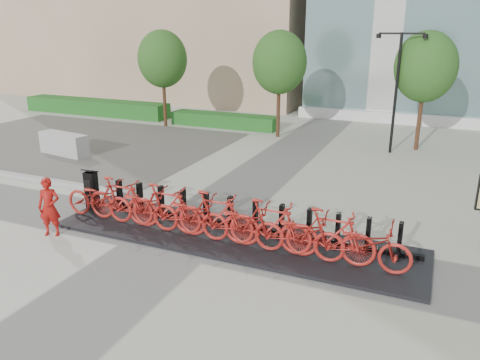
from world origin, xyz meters
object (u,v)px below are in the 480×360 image
at_px(bike_0, 99,199).
at_px(worker_red, 49,207).
at_px(jersey_barrier, 64,144).
at_px(kiosk, 92,190).

xyz_separation_m(bike_0, worker_red, (-0.54, -1.28, 0.13)).
height_order(bike_0, jersey_barrier, bike_0).
xyz_separation_m(bike_0, jersey_barrier, (-6.12, 5.16, -0.18)).
bearing_deg(worker_red, jersey_barrier, 108.85).
bearing_deg(kiosk, worker_red, -90.06).
bearing_deg(bike_0, jersey_barrier, 49.89).
xyz_separation_m(kiosk, worker_red, (0.10, -1.73, 0.10)).
bearing_deg(kiosk, bike_0, -38.61).
relative_size(kiosk, jersey_barrier, 0.52).
bearing_deg(kiosk, jersey_barrier, 135.92).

